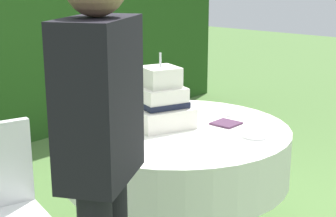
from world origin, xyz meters
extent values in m
cylinder|color=#4C4C51|center=(0.00, 0.00, 0.35)|extent=(0.12, 0.12, 0.71)
cylinder|color=olive|center=(0.00, 0.00, 0.72)|extent=(1.19, 1.19, 0.03)
cylinder|color=white|center=(0.00, 0.00, 0.60)|extent=(1.22, 1.22, 0.28)
cube|color=white|center=(-0.03, 0.08, 0.79)|extent=(0.37, 0.37, 0.11)
cube|color=white|center=(-0.03, 0.08, 0.90)|extent=(0.29, 0.29, 0.11)
cube|color=black|center=(-0.03, 0.08, 0.86)|extent=(0.30, 0.30, 0.03)
cube|color=white|center=(-0.03, 0.08, 1.00)|extent=(0.23, 0.23, 0.11)
sphere|color=#D13866|center=(0.12, 0.15, 0.87)|extent=(0.09, 0.09, 0.09)
cylinder|color=silver|center=(-0.03, 0.08, 1.10)|extent=(0.01, 0.01, 0.08)
cylinder|color=white|center=(0.19, 0.44, 0.74)|extent=(0.12, 0.12, 0.01)
cylinder|color=white|center=(0.15, -0.40, 0.74)|extent=(0.14, 0.14, 0.01)
cylinder|color=white|center=(0.41, -0.08, 0.74)|extent=(0.12, 0.12, 0.01)
cube|color=#4C2D47|center=(0.23, -0.17, 0.74)|extent=(0.13, 0.13, 0.01)
cube|color=black|center=(-0.90, -0.44, 1.12)|extent=(0.41, 0.35, 0.55)
camera|label=1|loc=(-1.97, -1.71, 1.54)|focal=54.72mm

